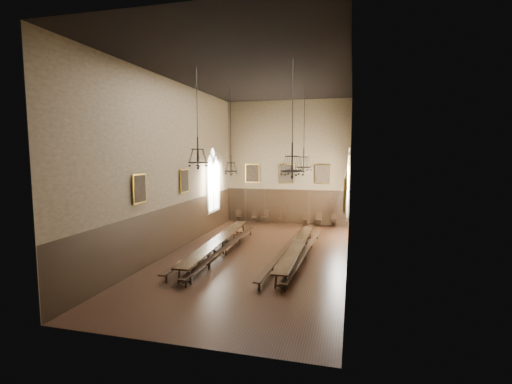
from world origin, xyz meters
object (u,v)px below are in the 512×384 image
at_px(chair_0, 239,218).
at_px(chair_5, 306,222).
at_px(chair_6, 319,222).
at_px(chair_7, 333,223).
at_px(chandelier_front_right, 292,164).
at_px(table_left, 219,246).
at_px(chair_3, 280,221).
at_px(chandelier_front_left, 198,156).
at_px(bench_right_inner, 284,253).
at_px(chair_1, 254,219).
at_px(table_right, 297,252).
at_px(bench_right_outer, 305,254).
at_px(chandelier_back_right, 304,162).
at_px(bench_left_outer, 209,247).
at_px(chandelier_back_left, 231,165).
at_px(bench_left_inner, 226,250).
at_px(chair_2, 265,220).

bearing_deg(chair_0, chair_5, -17.81).
xyz_separation_m(chair_6, chair_7, (1.03, -0.06, -0.01)).
bearing_deg(chandelier_front_right, table_left, 148.31).
bearing_deg(chair_3, chandelier_front_left, -81.34).
bearing_deg(chair_7, bench_right_inner, -92.36).
bearing_deg(chair_1, chair_7, -10.31).
height_order(chair_0, chair_3, chair_0).
distance_m(chair_3, chair_5, 1.88).
bearing_deg(chair_7, chair_6, -172.63).
bearing_deg(chair_5, bench_right_inner, -91.50).
distance_m(chair_1, chandelier_front_left, 12.09).
relative_size(chair_0, chair_3, 1.04).
xyz_separation_m(table_right, chair_1, (-4.47, 8.56, -0.10)).
relative_size(bench_right_outer, chair_6, 10.09).
bearing_deg(chandelier_back_right, bench_left_outer, -147.54).
bearing_deg(table_right, table_left, -179.23).
bearing_deg(chandelier_back_left, chair_0, 103.52).
bearing_deg(chair_6, table_right, -98.99).
xyz_separation_m(table_left, chandelier_front_left, (-0.02, -2.45, 4.71)).
distance_m(table_right, bench_right_inner, 0.67).
height_order(bench_left_inner, chandelier_front_left, chandelier_front_left).
xyz_separation_m(chair_3, chair_5, (1.88, 0.01, 0.01)).
xyz_separation_m(table_left, chandelier_back_left, (-0.10, 2.42, 4.17)).
relative_size(chair_3, chair_5, 0.97).
relative_size(chair_6, chair_7, 1.05).
relative_size(chair_0, chair_5, 1.01).
relative_size(chair_1, chair_3, 1.00).
relative_size(chair_3, chandelier_back_right, 0.18).
xyz_separation_m(chair_5, chair_6, (0.92, 0.04, 0.02)).
distance_m(bench_right_outer, chair_2, 9.34).
bearing_deg(bench_right_outer, bench_left_inner, -175.83).
relative_size(chair_6, chandelier_front_right, 0.21).
relative_size(chair_2, chandelier_front_left, 0.23).
distance_m(chair_0, chair_2, 2.09).
xyz_separation_m(bench_right_outer, chair_3, (-2.88, 8.51, -0.01)).
height_order(chair_0, chair_1, chair_0).
bearing_deg(chair_7, chair_0, -169.49).
xyz_separation_m(chair_1, chandelier_front_right, (4.61, -11.23, 4.53)).
relative_size(bench_right_outer, chair_7, 10.57).
relative_size(chandelier_back_right, chandelier_front_left, 1.09).
height_order(table_right, bench_left_outer, table_right).
bearing_deg(chandelier_front_right, table_right, 92.91).
bearing_deg(chair_5, bench_left_outer, -116.70).
bearing_deg(chair_2, chandelier_front_right, -53.48).
distance_m(table_right, chandelier_front_right, 5.18).
distance_m(table_left, chandelier_back_right, 6.63).
xyz_separation_m(bench_left_inner, chair_0, (-2.07, 8.83, -0.02)).
xyz_separation_m(chair_1, chandelier_front_left, (0.35, -11.07, 4.84)).
bearing_deg(chandelier_back_right, chair_1, 128.01).
bearing_deg(chair_6, chair_3, 174.18).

